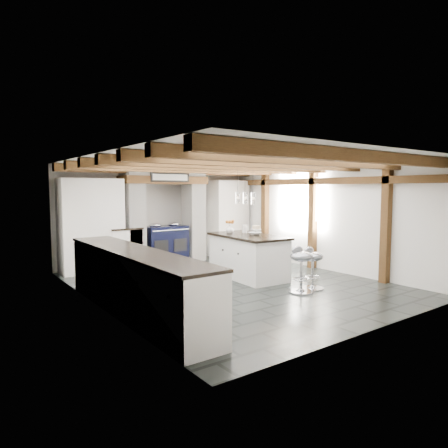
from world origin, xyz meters
TOP-DOWN VIEW (x-y plane):
  - ground at (0.00, 0.00)m, footprint 6.00×6.00m
  - room_shell at (-0.61, 1.42)m, footprint 6.00×6.03m
  - range_cooker at (0.00, 2.68)m, footprint 1.00×0.63m
  - kitchen_island at (0.61, 0.29)m, footprint 1.03×1.80m
  - bar_stool_near at (0.93, -1.12)m, footprint 0.41×0.41m
  - bar_stool_far at (0.59, -1.17)m, footprint 0.43×0.43m

SIDE VIEW (x-z plane):
  - ground at x=0.00m, z-range 0.00..0.00m
  - kitchen_island at x=0.61m, z-range -0.13..1.02m
  - bar_stool_near at x=0.93m, z-range 0.09..0.84m
  - range_cooker at x=0.00m, z-range -0.03..0.96m
  - bar_stool_far at x=0.59m, z-range 0.10..0.90m
  - room_shell at x=-0.61m, z-range -1.93..4.07m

